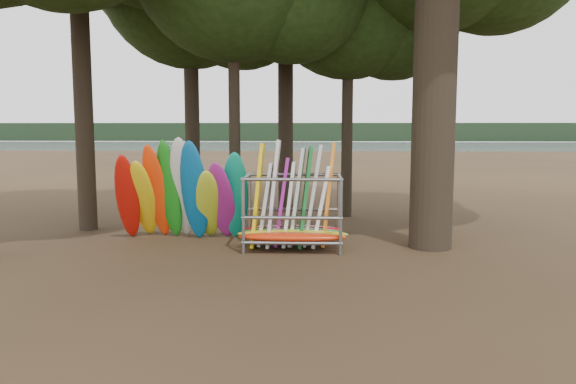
{
  "coord_description": "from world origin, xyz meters",
  "views": [
    {
      "loc": [
        1.48,
        -14.36,
        3.27
      ],
      "look_at": [
        0.71,
        1.5,
        1.4
      ],
      "focal_mm": 35.0,
      "sensor_mm": 36.0,
      "label": 1
    }
  ],
  "objects": [
    {
      "name": "lake",
      "position": [
        0.0,
        60.0,
        0.0
      ],
      "size": [
        160.0,
        160.0,
        0.0
      ],
      "primitive_type": "plane",
      "color": "gray",
      "rests_on": "ground"
    },
    {
      "name": "ground",
      "position": [
        0.0,
        0.0,
        0.0
      ],
      "size": [
        120.0,
        120.0,
        0.0
      ],
      "primitive_type": "plane",
      "color": "#47331E",
      "rests_on": "ground"
    },
    {
      "name": "storage_rack",
      "position": [
        0.89,
        0.45,
        0.95
      ],
      "size": [
        2.97,
        1.62,
        2.92
      ],
      "color": "gray",
      "rests_on": "ground"
    },
    {
      "name": "kayak_row",
      "position": [
        -2.35,
        1.45,
        1.3
      ],
      "size": [
        3.9,
        1.99,
        3.12
      ],
      "color": "#BC1109",
      "rests_on": "ground"
    },
    {
      "name": "far_shore",
      "position": [
        0.0,
        110.0,
        2.0
      ],
      "size": [
        160.0,
        4.0,
        4.0
      ],
      "primitive_type": "cube",
      "color": "black",
      "rests_on": "ground"
    }
  ]
}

